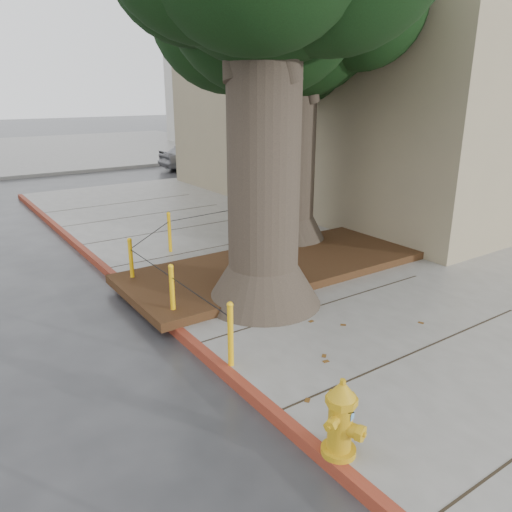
# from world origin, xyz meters

# --- Properties ---
(ground) EXTENTS (140.00, 140.00, 0.00)m
(ground) POSITION_xyz_m (0.00, 0.00, 0.00)
(ground) COLOR #28282B
(ground) RESTS_ON ground
(sidewalk_main) EXTENTS (16.00, 26.00, 0.15)m
(sidewalk_main) POSITION_xyz_m (6.00, 2.50, 0.07)
(sidewalk_main) COLOR slate
(sidewalk_main) RESTS_ON ground
(sidewalk_far) EXTENTS (16.00, 20.00, 0.15)m
(sidewalk_far) POSITION_xyz_m (6.00, 30.00, 0.07)
(sidewalk_far) COLOR slate
(sidewalk_far) RESTS_ON ground
(curb_red) EXTENTS (0.14, 26.00, 0.16)m
(curb_red) POSITION_xyz_m (-2.00, 2.50, 0.07)
(curb_red) COLOR maroon
(curb_red) RESTS_ON ground
(planter_bed) EXTENTS (6.40, 2.60, 0.16)m
(planter_bed) POSITION_xyz_m (0.90, 3.90, 0.23)
(planter_bed) COLOR black
(planter_bed) RESTS_ON sidewalk_main
(building_corner) EXTENTS (12.00, 13.00, 10.00)m
(building_corner) POSITION_xyz_m (10.00, 8.50, 5.00)
(building_corner) COLOR gray
(building_corner) RESTS_ON ground
(building_side_white) EXTENTS (10.00, 10.00, 9.00)m
(building_side_white) POSITION_xyz_m (16.00, 26.00, 4.50)
(building_side_white) COLOR silver
(building_side_white) RESTS_ON ground
(building_side_grey) EXTENTS (12.00, 14.00, 12.00)m
(building_side_grey) POSITION_xyz_m (22.00, 32.00, 6.00)
(building_side_grey) COLOR slate
(building_side_grey) RESTS_ON ground
(tree_far) EXTENTS (4.50, 3.80, 7.17)m
(tree_far) POSITION_xyz_m (2.64, 5.32, 5.02)
(tree_far) COLOR #4C3F33
(tree_far) RESTS_ON sidewalk_main
(bollard_ring) EXTENTS (3.79, 5.39, 0.95)m
(bollard_ring) POSITION_xyz_m (-0.87, 4.38, 0.66)
(bollard_ring) COLOR yellow
(bollard_ring) RESTS_ON sidewalk_main
(fire_hydrant) EXTENTS (0.47, 0.47, 0.88)m
(fire_hydrant) POSITION_xyz_m (-1.90, -0.92, 0.58)
(fire_hydrant) COLOR gold
(fire_hydrant) RESTS_ON sidewalk_main
(car_silver) EXTENTS (4.05, 1.76, 1.36)m
(car_silver) POSITION_xyz_m (6.79, 18.14, 0.68)
(car_silver) COLOR #939297
(car_silver) RESTS_ON ground
(car_red) EXTENTS (3.38, 1.40, 1.09)m
(car_red) POSITION_xyz_m (8.39, 18.22, 0.54)
(car_red) COLOR maroon
(car_red) RESTS_ON ground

